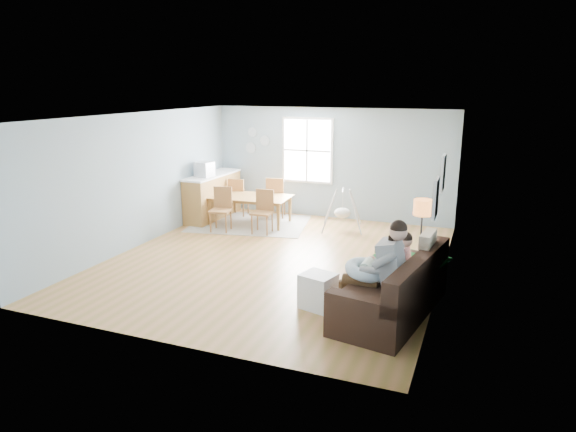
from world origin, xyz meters
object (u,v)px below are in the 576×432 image
at_px(father, 379,267).
at_px(chair_se, 263,208).
at_px(sofa, 396,293).
at_px(chair_ne, 276,195).
at_px(floor_lamp, 422,215).
at_px(toddler, 397,257).
at_px(storage_cube, 318,291).
at_px(chair_nw, 238,195).
at_px(chair_sw, 222,206).
at_px(baby_swing, 342,212).
at_px(counter, 213,196).
at_px(dining_table, 250,210).
at_px(monitor, 204,169).

xyz_separation_m(father, chair_se, (-3.30, 3.50, -0.25)).
relative_size(sofa, father, 1.63).
bearing_deg(chair_ne, floor_lamp, -39.41).
relative_size(toddler, storage_cube, 1.70).
bearing_deg(chair_ne, chair_nw, -169.85).
relative_size(chair_sw, chair_se, 1.02).
xyz_separation_m(storage_cube, chair_nw, (-3.59, 4.49, 0.29)).
relative_size(father, baby_swing, 1.35).
bearing_deg(father, sofa, 56.41).
height_order(sofa, floor_lamp, floor_lamp).
bearing_deg(father, chair_ne, 126.53).
height_order(father, chair_nw, father).
bearing_deg(counter, father, -40.35).
xyz_separation_m(sofa, floor_lamp, (0.16, 1.28, 0.87)).
bearing_deg(dining_table, father, -49.83).
bearing_deg(toddler, chair_se, 139.42).
bearing_deg(floor_lamp, chair_sw, 159.30).
bearing_deg(toddler, counter, 144.25).
relative_size(floor_lamp, chair_sw, 1.46).
xyz_separation_m(toddler, chair_sw, (-4.42, 2.79, -0.23)).
bearing_deg(storage_cube, chair_nw, 128.62).
height_order(floor_lamp, baby_swing, floor_lamp).
relative_size(sofa, baby_swing, 2.19).
bearing_deg(monitor, chair_sw, -36.86).
xyz_separation_m(dining_table, chair_ne, (0.36, 0.73, 0.26)).
height_order(floor_lamp, chair_sw, floor_lamp).
bearing_deg(counter, storage_cube, -45.26).
bearing_deg(chair_nw, chair_se, -42.92).
bearing_deg(father, chair_nw, 134.30).
bearing_deg(floor_lamp, dining_table, 149.84).
xyz_separation_m(toddler, floor_lamp, (0.20, 1.04, 0.41)).
height_order(chair_nw, chair_ne, chair_ne).
bearing_deg(father, baby_swing, 111.51).
xyz_separation_m(father, floor_lamp, (0.36, 1.58, 0.40)).
distance_m(sofa, chair_se, 4.75).
bearing_deg(baby_swing, dining_table, -172.35).
bearing_deg(chair_se, chair_ne, 100.75).
height_order(storage_cube, monitor, monitor).
bearing_deg(chair_sw, storage_cube, -43.76).
bearing_deg(chair_ne, storage_cube, -60.59).
relative_size(father, monitor, 3.54).
height_order(toddler, baby_swing, toddler).
xyz_separation_m(chair_nw, chair_ne, (0.96, 0.17, 0.04)).
xyz_separation_m(father, storage_cube, (-0.92, 0.13, -0.54)).
distance_m(storage_cube, chair_ne, 5.36).
bearing_deg(floor_lamp, chair_nw, 148.01).
relative_size(father, floor_lamp, 1.03).
bearing_deg(counter, chair_se, -23.94).
bearing_deg(storage_cube, father, -7.99).
relative_size(sofa, chair_se, 2.52).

